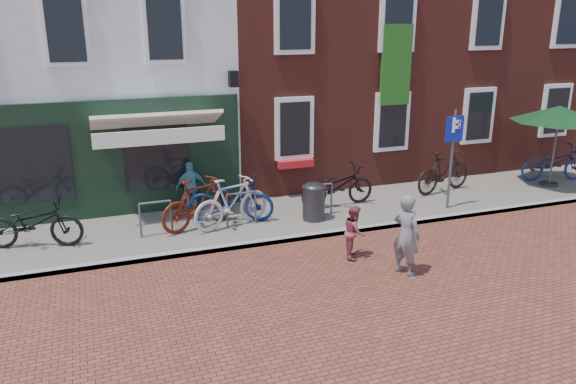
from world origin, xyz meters
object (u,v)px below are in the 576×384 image
object	(u,v)px
woman	(406,235)
bicycle_1	(199,203)
parking_sign	(453,144)
bicycle_3	(231,202)
bicycle_2	(231,200)
bicycle_5	(444,171)
litter_bin	(314,199)
boy	(354,232)
bicycle_0	(33,223)
bicycle_4	(337,186)
cafe_person	(191,187)
parasol	(560,111)
bicycle_6	(554,163)

from	to	relation	value
woman	bicycle_1	world-z (taller)	woman
parking_sign	bicycle_3	xyz separation A→B (m)	(-5.65, 0.60, -1.09)
bicycle_2	bicycle_5	world-z (taller)	bicycle_5
litter_bin	boy	distance (m)	2.17
bicycle_0	woman	bearing A→B (deg)	-104.11
bicycle_3	bicycle_4	bearing A→B (deg)	-97.68
cafe_person	bicycle_3	bearing A→B (deg)	113.82
woman	bicycle_4	distance (m)	3.99
parking_sign	bicycle_3	distance (m)	5.78
parasol	bicycle_6	bearing A→B (deg)	38.46
parasol	woman	xyz separation A→B (m)	(-7.09, -3.56, -1.50)
cafe_person	bicycle_1	xyz separation A→B (m)	(-0.04, -1.22, -0.05)
cafe_person	bicycle_0	bearing A→B (deg)	15.47
bicycle_2	boy	bearing A→B (deg)	-124.86
bicycle_3	bicycle_6	bearing A→B (deg)	-104.73
bicycle_5	bicycle_6	bearing A→B (deg)	-104.55
cafe_person	bicycle_2	xyz separation A→B (m)	(0.77, -1.03, -0.11)
bicycle_1	bicycle_5	size ratio (longest dim) A/B	1.00
parasol	bicycle_2	size ratio (longest dim) A/B	1.28
cafe_person	bicycle_2	bearing A→B (deg)	124.41
parasol	cafe_person	xyz separation A→B (m)	(-10.41, 1.30, -1.57)
woman	bicycle_6	distance (m)	8.58
bicycle_2	bicycle_5	distance (m)	6.26
boy	cafe_person	world-z (taller)	cafe_person
parking_sign	bicycle_3	size ratio (longest dim) A/B	1.27
bicycle_2	bicycle_3	xyz separation A→B (m)	(-0.08, -0.38, 0.06)
bicycle_4	woman	bearing A→B (deg)	170.88
bicycle_5	parking_sign	bearing A→B (deg)	137.58
bicycle_1	parking_sign	bearing A→B (deg)	-119.80
parasol	bicycle_5	bearing A→B (deg)	171.40
parasol	bicycle_4	xyz separation A→B (m)	(-6.73, 0.41, -1.68)
parasol	bicycle_5	xyz separation A→B (m)	(-3.38, 0.51, -1.62)
litter_bin	parasol	world-z (taller)	parasol
parking_sign	bicycle_6	bearing A→B (deg)	13.74
boy	bicycle_6	xyz separation A→B (m)	(8.18, 2.91, 0.08)
bicycle_4	bicycle_1	bearing A→B (deg)	91.02
bicycle_5	litter_bin	bearing A→B (deg)	87.93
litter_bin	bicycle_2	world-z (taller)	bicycle_2
litter_bin	woman	distance (m)	3.30
parasol	bicycle_0	distance (m)	14.14
parasol	bicycle_3	xyz separation A→B (m)	(-9.71, -0.11, -1.62)
bicycle_1	bicycle_6	xyz separation A→B (m)	(10.96, 0.32, -0.06)
boy	bicycle_2	distance (m)	3.39
woman	boy	xyz separation A→B (m)	(-0.59, 1.07, -0.26)
cafe_person	bicycle_6	bearing A→B (deg)	172.97
cafe_person	bicycle_0	distance (m)	3.81
boy	bicycle_2	bearing A→B (deg)	60.22
woman	boy	size ratio (longest dim) A/B	1.45
bicycle_5	bicycle_4	bearing A→B (deg)	78.67
boy	bicycle_4	distance (m)	3.06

